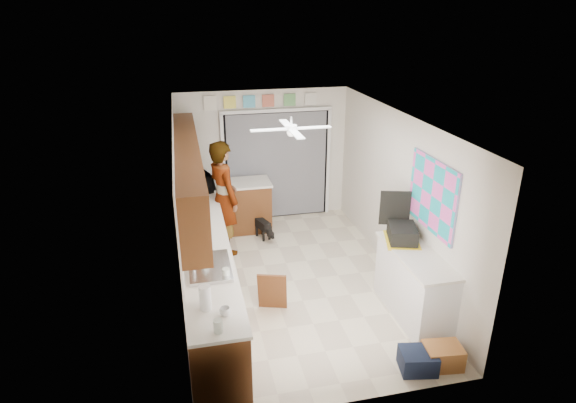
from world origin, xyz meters
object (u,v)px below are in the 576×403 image
navy_crate (418,361)px  dog (263,228)px  suitcase (402,233)px  soap_bottle (204,255)px  cardboard_box (442,356)px  microwave (197,182)px  cup (225,312)px  paper_towel_roll (205,298)px  man (224,198)px

navy_crate → dog: dog is taller
suitcase → dog: bearing=139.4°
soap_bottle → cardboard_box: 3.06m
microwave → suitcase: bearing=-153.8°
cup → paper_towel_roll: 0.26m
navy_crate → dog: bearing=106.9°
man → soap_bottle: bearing=146.7°
soap_bottle → paper_towel_roll: bearing=-93.0°
microwave → dog: bearing=-119.1°
paper_towel_roll → man: (0.49, 3.04, -0.11)m
paper_towel_roll → cardboard_box: bearing=-8.0°
navy_crate → man: (-1.84, 3.41, 0.85)m
cup → suitcase: 2.80m
paper_towel_roll → man: bearing=80.8°
suitcase → cardboard_box: (-0.07, -1.40, -0.91)m
microwave → cup: 3.73m
soap_bottle → cup: size_ratio=2.20×
microwave → soap_bottle: microwave is taller
paper_towel_roll → navy_crate: 2.55m
cup → suitcase: size_ratio=0.24×
cup → navy_crate: (2.15, -0.21, -0.86)m
cardboard_box → navy_crate: (-0.31, 0.00, -0.01)m
soap_bottle → man: 2.13m
microwave → soap_bottle: (-0.05, -2.60, -0.03)m
soap_bottle → cup: bearing=-83.2°
microwave → cup: microwave is taller
cup → suitcase: (2.53, 1.19, 0.06)m
cardboard_box → dog: 4.03m
paper_towel_roll → man: size_ratio=0.14×
suitcase → navy_crate: (-0.38, -1.40, -0.92)m
microwave → soap_bottle: bearing=159.3°
suitcase → navy_crate: bearing=-88.6°
paper_towel_roll → dog: (1.19, 3.39, -0.88)m
soap_bottle → suitcase: bearing=1.4°
paper_towel_roll → dog: 3.70m
soap_bottle → man: size_ratio=0.13×
paper_towel_roll → cardboard_box: paper_towel_roll is taller
microwave → paper_towel_roll: 3.57m
paper_towel_roll → dog: paper_towel_roll is taller
microwave → navy_crate: microwave is taller
cup → cardboard_box: cup is taller
microwave → dog: 1.43m
paper_towel_roll → cardboard_box: (2.64, -0.37, -0.94)m
suitcase → man: (-2.22, 2.01, -0.07)m
navy_crate → soap_bottle: bearing=149.6°
man → cup: bearing=153.2°
paper_towel_roll → navy_crate: size_ratio=0.67×
suitcase → dog: 2.93m
soap_bottle → dog: soap_bottle is taller
cardboard_box → microwave: bearing=122.8°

